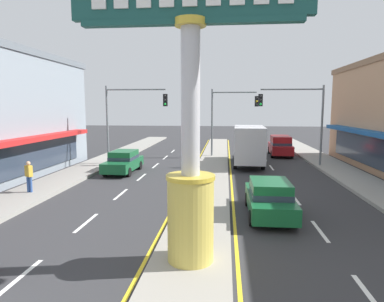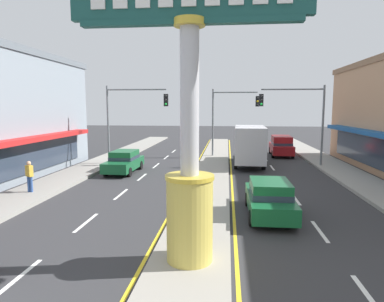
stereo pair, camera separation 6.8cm
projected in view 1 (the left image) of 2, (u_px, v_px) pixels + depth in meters
The scene contains 13 objects.
median_strip at pixel (210, 177), 21.47m from camera, with size 2.38×52.00×0.14m, color gray.
sidewalk_left at pixel (59, 181), 20.39m from camera, with size 2.69×60.00×0.18m, color gray.
sidewalk_right at pixel (372, 188), 18.58m from camera, with size 2.69×60.00×0.18m, color gray.
lane_markings at pixel (209, 183), 20.14m from camera, with size 9.12×52.00×0.01m.
district_sign at pixel (191, 134), 9.24m from camera, with size 6.46×1.39×8.07m.
traffic_light_left_side at pixel (129, 111), 25.59m from camera, with size 4.86×0.46×6.20m.
traffic_light_right_side at pixel (299, 111), 25.11m from camera, with size 4.86×0.46×6.20m.
traffic_light_median_far at pixel (229, 111), 30.16m from camera, with size 4.20×0.46×6.20m.
sedan_near_left_lane at pixel (123, 161), 23.39m from camera, with size 1.91×4.34×1.53m.
suv_mid_left_lane at pixel (280, 146), 31.44m from camera, with size 2.11×4.67×1.90m.
sedan_far_left_oncoming at pixel (270, 198), 13.96m from camera, with size 1.85×4.31×1.53m.
box_truck_kerb_right at pixel (249, 144), 26.08m from camera, with size 2.41×6.97×3.12m.
pedestrian_near_kerb at pixel (29, 175), 17.20m from camera, with size 0.46×0.39×1.62m.
Camera 1 is at (0.96, -3.08, 4.53)m, focal length 31.25 mm.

